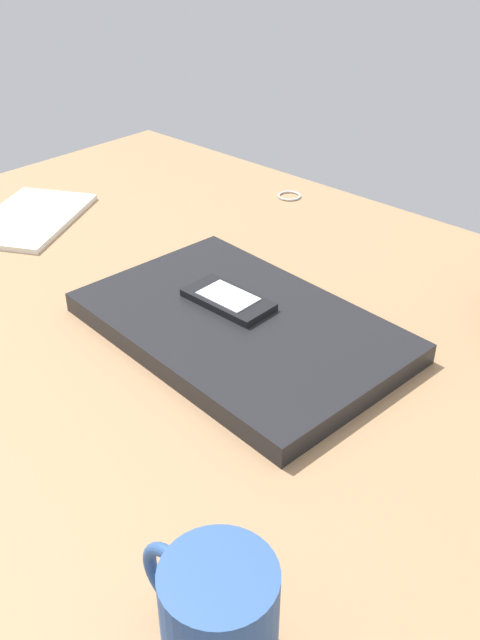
# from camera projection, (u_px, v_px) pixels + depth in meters

# --- Properties ---
(desk_surface) EXTENTS (1.20, 0.80, 0.03)m
(desk_surface) POSITION_uv_depth(u_px,v_px,m) (227.00, 326.00, 0.79)
(desk_surface) COLOR #9E7751
(desk_surface) RESTS_ON ground
(laptop_closed) EXTENTS (0.36, 0.25, 0.02)m
(laptop_closed) POSITION_uv_depth(u_px,v_px,m) (240.00, 327.00, 0.74)
(laptop_closed) COLOR black
(laptop_closed) RESTS_ON desk_surface
(cell_phone_on_laptop) EXTENTS (0.10, 0.05, 0.01)m
(cell_phone_on_laptop) POSITION_uv_depth(u_px,v_px,m) (228.00, 299.00, 0.76)
(cell_phone_on_laptop) COLOR black
(cell_phone_on_laptop) RESTS_ON laptop_closed
(notepad) EXTENTS (0.21, 0.23, 0.01)m
(notepad) POSITION_uv_depth(u_px,v_px,m) (30.00, 218.00, 1.00)
(notepad) COLOR white
(notepad) RESTS_ON desk_surface
(key_ring) EXTENTS (0.04, 0.04, 0.00)m
(key_ring) POSITION_uv_depth(u_px,v_px,m) (289.00, 196.00, 1.08)
(key_ring) COLOR silver
(key_ring) RESTS_ON desk_surface
(coffee_mug) EXTENTS (0.10, 0.07, 0.09)m
(coffee_mug) POSITION_uv_depth(u_px,v_px,m) (217.00, 618.00, 0.41)
(coffee_mug) COLOR #2D518C
(coffee_mug) RESTS_ON desk_surface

